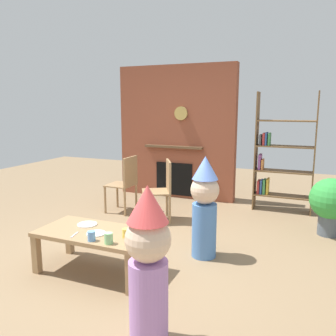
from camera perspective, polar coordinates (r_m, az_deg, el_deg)
name	(u,v)px	position (r m, az deg, el deg)	size (l,w,h in m)	color
ground_plane	(142,256)	(4.03, -4.30, -14.33)	(12.00, 12.00, 0.00)	#846B4C
brick_fireplace_feature	(176,133)	(6.30, 1.37, 5.85)	(2.20, 0.28, 2.40)	brown
bookshelf	(279,158)	(5.73, 17.98, 1.55)	(0.90, 0.28, 1.90)	brown
coffee_table	(95,237)	(3.61, -11.99, -11.20)	(1.17, 0.61, 0.43)	#9E7A51
paper_cup_near_left	(92,236)	(3.33, -12.61, -10.99)	(0.07, 0.07, 0.09)	#669EE0
paper_cup_near_right	(109,238)	(3.24, -9.86, -11.45)	(0.08, 0.08, 0.10)	#8CD18C
paper_cup_center	(126,233)	(3.36, -7.02, -10.71)	(0.07, 0.07, 0.09)	#F2CC4C
paper_plate_front	(96,234)	(3.50, -11.89, -10.62)	(0.19, 0.19, 0.01)	white
paper_plate_rear	(87,224)	(3.77, -13.30, -9.12)	(0.21, 0.21, 0.01)	white
birthday_cake_slice	(142,228)	(3.47, -4.29, -9.97)	(0.10, 0.10, 0.09)	#EAC68C
table_fork	(74,235)	(3.53, -15.30, -10.66)	(0.15, 0.02, 0.01)	silver
child_with_cone_hat	(148,262)	(2.45, -3.32, -15.40)	(0.32, 0.32, 1.16)	#B27FCC
child_in_pink	(205,204)	(3.82, 6.11, -6.05)	(0.32, 0.32, 1.14)	#4C7FC6
dining_chair_left	(125,181)	(5.45, -7.09, -2.15)	(0.41, 0.41, 0.90)	#9E7A51
dining_chair_middle	(162,187)	(5.02, -0.95, -3.16)	(0.54, 0.54, 0.90)	#9E7A51
potted_plant_tall	(331,202)	(4.94, 25.46, -5.11)	(0.54, 0.54, 0.76)	#4C5660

